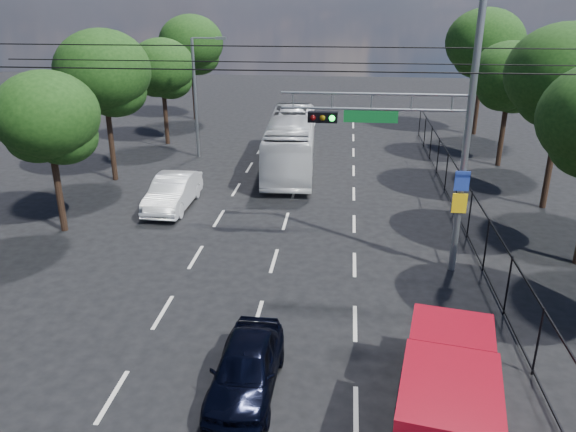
# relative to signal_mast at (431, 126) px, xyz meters

# --- Properties ---
(ground) EXTENTS (120.00, 120.00, 0.00)m
(ground) POSITION_rel_signal_mast_xyz_m (-5.28, -7.99, -5.24)
(ground) COLOR black
(ground) RESTS_ON ground
(lane_markings) EXTENTS (6.12, 38.00, 0.01)m
(lane_markings) POSITION_rel_signal_mast_xyz_m (-5.28, 6.01, -5.24)
(lane_markings) COLOR beige
(lane_markings) RESTS_ON ground
(signal_mast) EXTENTS (6.43, 0.39, 9.50)m
(signal_mast) POSITION_rel_signal_mast_xyz_m (0.00, 0.00, 0.00)
(signal_mast) COLOR slate
(signal_mast) RESTS_ON ground
(streetlight_left) EXTENTS (2.09, 0.22, 7.08)m
(streetlight_left) POSITION_rel_signal_mast_xyz_m (-11.62, 14.01, -1.30)
(streetlight_left) COLOR slate
(streetlight_left) RESTS_ON ground
(utility_wires) EXTENTS (22.00, 5.04, 0.74)m
(utility_wires) POSITION_rel_signal_mast_xyz_m (-5.28, 0.84, 1.99)
(utility_wires) COLOR black
(utility_wires) RESTS_ON ground
(fence_right) EXTENTS (0.06, 34.03, 2.00)m
(fence_right) POSITION_rel_signal_mast_xyz_m (2.32, 4.18, -4.21)
(fence_right) COLOR black
(fence_right) RESTS_ON ground
(tree_right_c) EXTENTS (5.10, 5.10, 8.29)m
(tree_right_c) POSITION_rel_signal_mast_xyz_m (6.53, 7.03, 0.49)
(tree_right_c) COLOR black
(tree_right_c) RESTS_ON ground
(tree_right_d) EXTENTS (4.32, 4.32, 7.02)m
(tree_right_d) POSITION_rel_signal_mast_xyz_m (6.13, 14.03, -0.39)
(tree_right_d) COLOR black
(tree_right_d) RESTS_ON ground
(tree_right_e) EXTENTS (5.28, 5.28, 8.58)m
(tree_right_e) POSITION_rel_signal_mast_xyz_m (6.33, 22.03, 0.69)
(tree_right_e) COLOR black
(tree_right_e) RESTS_ON ground
(tree_left_b) EXTENTS (4.08, 4.08, 6.63)m
(tree_left_b) POSITION_rel_signal_mast_xyz_m (-14.47, 2.03, -0.66)
(tree_left_b) COLOR black
(tree_left_b) RESTS_ON ground
(tree_left_c) EXTENTS (4.80, 4.80, 7.80)m
(tree_left_c) POSITION_rel_signal_mast_xyz_m (-15.07, 9.03, 0.15)
(tree_left_c) COLOR black
(tree_left_c) RESTS_ON ground
(tree_left_d) EXTENTS (4.20, 4.20, 6.83)m
(tree_left_d) POSITION_rel_signal_mast_xyz_m (-14.67, 17.03, -0.52)
(tree_left_d) COLOR black
(tree_left_d) RESTS_ON ground
(tree_left_e) EXTENTS (4.92, 4.92, 7.99)m
(tree_left_e) POSITION_rel_signal_mast_xyz_m (-14.87, 25.03, 0.29)
(tree_left_e) COLOR black
(tree_left_e) RESTS_ON ground
(red_pickup) EXTENTS (2.93, 5.80, 2.07)m
(red_pickup) POSITION_rel_signal_mast_xyz_m (-0.30, -8.26, -4.14)
(red_pickup) COLOR black
(red_pickup) RESTS_ON ground
(navy_hatchback) EXTENTS (1.66, 3.97, 1.34)m
(navy_hatchback) POSITION_rel_signal_mast_xyz_m (-5.02, -7.39, -4.57)
(navy_hatchback) COLOR black
(navy_hatchback) RESTS_ON ground
(white_bus) EXTENTS (3.08, 10.92, 3.01)m
(white_bus) POSITION_rel_signal_mast_xyz_m (-5.88, 12.11, -3.74)
(white_bus) COLOR silver
(white_bus) RESTS_ON ground
(white_van) EXTENTS (1.68, 4.65, 1.53)m
(white_van) POSITION_rel_signal_mast_xyz_m (-10.68, 5.17, -4.48)
(white_van) COLOR white
(white_van) RESTS_ON ground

